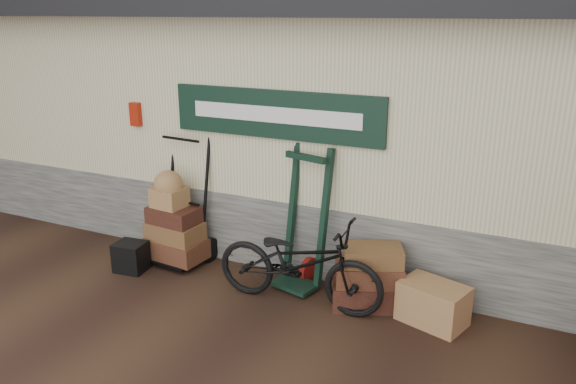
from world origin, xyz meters
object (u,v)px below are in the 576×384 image
object	(u,v)px
porter_trolley	(184,192)
black_trunk	(131,257)
green_barrow	(305,218)
wicker_hamper	(433,304)
suitcase_stack	(369,275)
bicycle	(299,258)

from	to	relation	value
porter_trolley	black_trunk	xyz separation A→B (m)	(-0.40, -0.61, -0.72)
porter_trolley	green_barrow	bearing A→B (deg)	4.37
wicker_hamper	black_trunk	size ratio (longest dim) A/B	1.79
green_barrow	black_trunk	world-z (taller)	green_barrow
suitcase_stack	bicycle	xyz separation A→B (m)	(-0.68, -0.32, 0.21)
green_barrow	bicycle	distance (m)	0.56
green_barrow	suitcase_stack	xyz separation A→B (m)	(0.82, -0.14, -0.47)
green_barrow	bicycle	xyz separation A→B (m)	(0.14, -0.47, -0.27)
green_barrow	wicker_hamper	xyz separation A→B (m)	(1.54, -0.22, -0.61)
porter_trolley	green_barrow	distance (m)	1.68
wicker_hamper	bicycle	xyz separation A→B (m)	(-1.40, -0.25, 0.34)
suitcase_stack	black_trunk	bearing A→B (deg)	-171.15
black_trunk	bicycle	size ratio (longest dim) A/B	0.19
wicker_hamper	green_barrow	bearing A→B (deg)	171.85
suitcase_stack	bicycle	world-z (taller)	bicycle
porter_trolley	green_barrow	size ratio (longest dim) A/B	1.10
wicker_hamper	black_trunk	distance (m)	3.63
black_trunk	wicker_hamper	bearing A→B (deg)	5.93
suitcase_stack	bicycle	size ratio (longest dim) A/B	0.41
porter_trolley	bicycle	distance (m)	1.91
wicker_hamper	bicycle	size ratio (longest dim) A/B	0.35
porter_trolley	wicker_hamper	xyz separation A→B (m)	(3.21, -0.24, -0.69)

